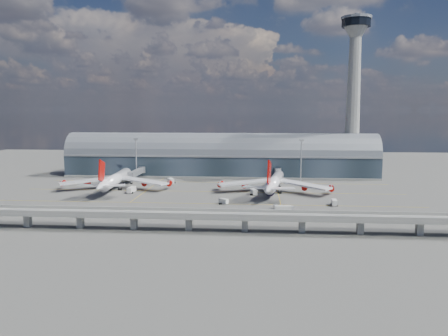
# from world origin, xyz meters

# --- Properties ---
(ground) EXTENTS (500.00, 500.00, 0.00)m
(ground) POSITION_xyz_m (0.00, 0.00, 0.00)
(ground) COLOR #474744
(ground) RESTS_ON ground
(taxi_lines) EXTENTS (200.00, 80.12, 0.01)m
(taxi_lines) POSITION_xyz_m (0.00, 22.11, 0.01)
(taxi_lines) COLOR gold
(taxi_lines) RESTS_ON ground
(terminal) EXTENTS (200.00, 30.00, 28.00)m
(terminal) POSITION_xyz_m (0.00, 77.99, 11.34)
(terminal) COLOR #1F2A33
(terminal) RESTS_ON ground
(control_tower) EXTENTS (19.00, 19.00, 103.00)m
(control_tower) POSITION_xyz_m (85.00, 83.00, 51.64)
(control_tower) COLOR gray
(control_tower) RESTS_ON ground
(guideway) EXTENTS (220.00, 8.50, 7.20)m
(guideway) POSITION_xyz_m (-0.00, -55.00, 5.29)
(guideway) COLOR gray
(guideway) RESTS_ON ground
(floodlight_mast_left) EXTENTS (3.00, 0.70, 25.70)m
(floodlight_mast_left) POSITION_xyz_m (-50.00, 55.00, 13.63)
(floodlight_mast_left) COLOR gray
(floodlight_mast_left) RESTS_ON ground
(floodlight_mast_right) EXTENTS (3.00, 0.70, 25.70)m
(floodlight_mast_right) POSITION_xyz_m (50.00, 55.00, 13.63)
(floodlight_mast_right) COLOR gray
(floodlight_mast_right) RESTS_ON ground
(airliner_left) EXTENTS (61.32, 64.43, 19.63)m
(airliner_left) POSITION_xyz_m (-52.40, 21.49, 5.61)
(airliner_left) COLOR white
(airliner_left) RESTS_ON ground
(airliner_right) EXTENTS (61.04, 63.85, 20.28)m
(airliner_right) POSITION_xyz_m (32.98, 19.86, 5.26)
(airliner_right) COLOR white
(airliner_right) RESTS_ON ground
(jet_bridge_left) EXTENTS (4.40, 28.00, 7.25)m
(jet_bridge_left) POSITION_xyz_m (-49.03, 53.12, 5.18)
(jet_bridge_left) COLOR gray
(jet_bridge_left) RESTS_ON ground
(jet_bridge_right) EXTENTS (4.40, 32.00, 7.25)m
(jet_bridge_right) POSITION_xyz_m (36.72, 51.18, 5.18)
(jet_bridge_right) COLOR gray
(jet_bridge_right) RESTS_ON ground
(service_truck_0) EXTENTS (3.13, 7.47, 3.01)m
(service_truck_0) POSITION_xyz_m (-41.19, 13.68, 1.56)
(service_truck_0) COLOR silver
(service_truck_0) RESTS_ON ground
(service_truck_1) EXTENTS (4.74, 4.12, 2.53)m
(service_truck_1) POSITION_xyz_m (8.89, -10.15, 1.28)
(service_truck_1) COLOR silver
(service_truck_1) RESTS_ON ground
(service_truck_2) EXTENTS (7.10, 2.55, 2.53)m
(service_truck_2) POSITION_xyz_m (35.25, -23.12, 1.32)
(service_truck_2) COLOR silver
(service_truck_2) RESTS_ON ground
(service_truck_3) EXTENTS (2.58, 5.67, 2.68)m
(service_truck_3) POSITION_xyz_m (58.92, -9.36, 1.37)
(service_truck_3) COLOR silver
(service_truck_3) RESTS_ON ground
(service_truck_4) EXTENTS (3.90, 5.37, 2.83)m
(service_truck_4) POSITION_xyz_m (22.41, 12.97, 1.43)
(service_truck_4) COLOR silver
(service_truck_4) RESTS_ON ground
(service_truck_5) EXTENTS (5.29, 7.05, 3.20)m
(service_truck_5) POSITION_xyz_m (-26.16, 42.14, 1.64)
(service_truck_5) COLOR silver
(service_truck_5) RESTS_ON ground
(cargo_train_0) EXTENTS (7.99, 1.75, 1.78)m
(cargo_train_0) POSITION_xyz_m (-34.57, -34.22, 0.93)
(cargo_train_0) COLOR gray
(cargo_train_0) RESTS_ON ground
(cargo_train_1) EXTENTS (9.13, 4.06, 1.52)m
(cargo_train_1) POSITION_xyz_m (35.73, -18.39, 0.79)
(cargo_train_1) COLOR gray
(cargo_train_1) RESTS_ON ground
(cargo_train_2) EXTENTS (9.06, 2.32, 1.49)m
(cargo_train_2) POSITION_xyz_m (58.57, -30.13, 0.78)
(cargo_train_2) COLOR gray
(cargo_train_2) RESTS_ON ground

